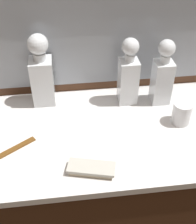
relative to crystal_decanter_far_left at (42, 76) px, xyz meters
The scene contains 8 objects.
dresser 0.63m from the crystal_decanter_far_left, 45.25° to the right, with size 1.39×0.58×0.88m.
dresser_mirror 0.32m from the crystal_decanter_far_left, 19.74° to the left, with size 1.21×0.03×0.73m.
crystal_decanter_far_left is the anchor object (origin of this frame).
crystal_decanter_left 0.34m from the crystal_decanter_far_left, ahead, with size 0.07×0.07×0.28m.
crystal_decanter_right 0.48m from the crystal_decanter_far_left, ahead, with size 0.07×0.07×0.27m.
crystal_tumbler_rear 0.56m from the crystal_decanter_far_left, 20.83° to the right, with size 0.07×0.07×0.09m.
silver_brush_front 0.44m from the crystal_decanter_far_left, 69.34° to the right, with size 0.16×0.10×0.02m.
tortoiseshell_comb 0.31m from the crystal_decanter_far_left, 109.97° to the right, with size 0.13×0.10×0.01m.
Camera 1 is at (-0.11, -0.85, 1.64)m, focal length 49.08 mm.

